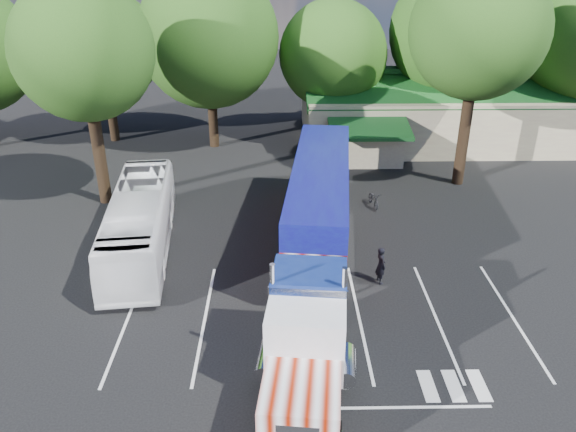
{
  "coord_description": "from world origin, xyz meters",
  "views": [
    {
      "loc": [
        -0.09,
        -25.01,
        13.99
      ],
      "look_at": [
        0.35,
        -0.36,
        2.0
      ],
      "focal_mm": 35.0,
      "sensor_mm": 36.0,
      "label": 1
    }
  ],
  "objects_px": {
    "woman": "(381,265)",
    "bicycle": "(374,199)",
    "semi_truck": "(318,222)",
    "tour_bus": "(140,222)",
    "silver_sedan": "(348,145)"
  },
  "relations": [
    {
      "from": "bicycle",
      "to": "tour_bus",
      "type": "xyz_separation_m",
      "value": [
        -12.5,
        -5.08,
        1.12
      ]
    },
    {
      "from": "semi_truck",
      "to": "silver_sedan",
      "type": "bearing_deg",
      "value": 84.78
    },
    {
      "from": "tour_bus",
      "to": "semi_truck",
      "type": "bearing_deg",
      "value": -19.23
    },
    {
      "from": "semi_truck",
      "to": "woman",
      "type": "bearing_deg",
      "value": -16.04
    },
    {
      "from": "semi_truck",
      "to": "bicycle",
      "type": "bearing_deg",
      "value": 68.2
    },
    {
      "from": "semi_truck",
      "to": "woman",
      "type": "xyz_separation_m",
      "value": [
        2.83,
        -1.17,
        -1.63
      ]
    },
    {
      "from": "tour_bus",
      "to": "silver_sedan",
      "type": "distance_m",
      "value": 18.48
    },
    {
      "from": "bicycle",
      "to": "tour_bus",
      "type": "relative_size",
      "value": 0.15
    },
    {
      "from": "semi_truck",
      "to": "silver_sedan",
      "type": "relative_size",
      "value": 4.5
    },
    {
      "from": "semi_truck",
      "to": "tour_bus",
      "type": "distance_m",
      "value": 8.96
    },
    {
      "from": "tour_bus",
      "to": "silver_sedan",
      "type": "xyz_separation_m",
      "value": [
        12.0,
        14.03,
        -0.78
      ]
    },
    {
      "from": "semi_truck",
      "to": "tour_bus",
      "type": "xyz_separation_m",
      "value": [
        -8.67,
        2.04,
        -0.96
      ]
    },
    {
      "from": "bicycle",
      "to": "woman",
      "type": "bearing_deg",
      "value": -104.79
    },
    {
      "from": "woman",
      "to": "bicycle",
      "type": "bearing_deg",
      "value": -22.45
    },
    {
      "from": "semi_truck",
      "to": "bicycle",
      "type": "distance_m",
      "value": 8.34
    }
  ]
}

